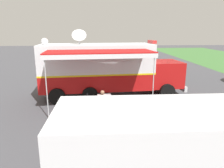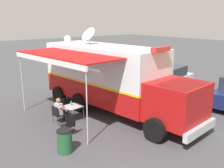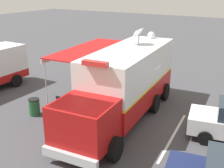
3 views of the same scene
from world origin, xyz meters
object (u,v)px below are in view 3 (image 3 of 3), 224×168
folding_chair_at_table (81,94)px  folding_chair_beside_table (98,92)px  trash_bin (34,107)px  seated_responder (84,92)px  command_truck (124,82)px  water_bottle (92,91)px  folding_table (91,95)px  folding_chair_spare_by_truck (61,102)px

folding_chair_at_table → folding_chair_beside_table: size_ratio=1.00×
folding_chair_at_table → trash_bin: (1.09, 2.64, -0.06)m
seated_responder → command_truck: bearing=171.2°
command_truck → folding_chair_beside_table: command_truck is taller
water_bottle → seated_responder: size_ratio=0.18×
command_truck → trash_bin: 4.93m
folding_table → folding_chair_at_table: bearing=-8.1°
command_truck → water_bottle: 2.56m
folding_chair_at_table → folding_chair_beside_table: (-0.67, -0.74, 0.00)m
folding_table → seated_responder: 0.63m
command_truck → trash_bin: size_ratio=10.62×
folding_table → seated_responder: (0.61, -0.13, -0.02)m
command_truck → trash_bin: bearing=28.1°
folding_chair_at_table → command_truck: bearing=172.1°
seated_responder → trash_bin: 2.95m
folding_table → seated_responder: size_ratio=0.69×
folding_chair_at_table → folding_chair_spare_by_truck: bearing=81.2°
folding_table → water_bottle: (0.02, -0.11, 0.16)m
folding_chair_beside_table → folding_chair_spare_by_truck: size_ratio=1.00×
folding_chair_spare_by_truck → trash_bin: bearing=53.1°
folding_table → seated_responder: bearing=-12.0°
water_bottle → trash_bin: (1.88, 2.64, -0.38)m
folding_chair_beside_table → seated_responder: size_ratio=0.70×
command_truck → folding_chair_spare_by_truck: size_ratio=11.10×
folding_chair_at_table → water_bottle: bearing=179.9°
command_truck → folding_chair_spare_by_truck: 3.74m
command_truck → water_bottle: (2.27, -0.42, -1.11)m
folding_chair_at_table → folding_chair_beside_table: same height
folding_table → water_bottle: 0.20m
water_bottle → trash_bin: water_bottle is taller
folding_table → folding_chair_at_table: (0.80, -0.11, -0.16)m
command_truck → folding_table: command_truck is taller
folding_chair_beside_table → seated_responder: (0.49, 0.72, 0.14)m
command_truck → folding_table: 2.61m
command_truck → folding_chair_spare_by_truck: bearing=17.9°
folding_table → folding_chair_spare_by_truck: folding_chair_spare_by_truck is taller
folding_table → seated_responder: seated_responder is taller
command_truck → seated_responder: (2.87, -0.44, -1.29)m
folding_chair_beside_table → folding_chair_spare_by_truck: (0.90, 2.22, 0.00)m
folding_table → trash_bin: size_ratio=0.95×
folding_chair_spare_by_truck → command_truck: bearing=-162.1°
seated_responder → folding_table: bearing=168.0°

